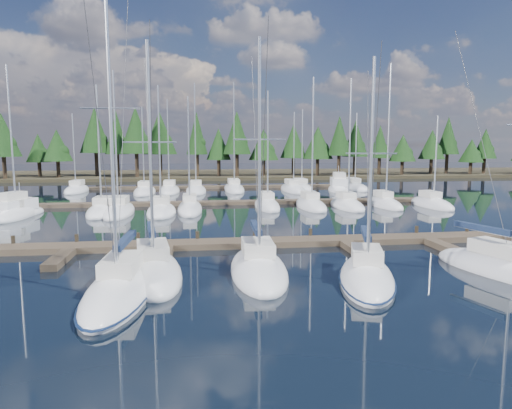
{
  "coord_description": "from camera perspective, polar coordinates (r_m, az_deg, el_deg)",
  "views": [
    {
      "loc": [
        -4.0,
        -12.15,
        6.8
      ],
      "look_at": [
        0.47,
        22.0,
        2.3
      ],
      "focal_mm": 32.0,
      "sensor_mm": 36.0,
      "label": 1
    }
  ],
  "objects": [
    {
      "name": "front_sailboat_4",
      "position": [
        23.6,
        13.65,
        -8.82
      ],
      "size": [
        4.89,
        8.31,
        11.64
      ],
      "color": "silver",
      "rests_on": "ground"
    },
    {
      "name": "front_sailboat_5",
      "position": [
        27.62,
        28.5,
        -7.1
      ],
      "size": [
        4.89,
        8.99,
        14.14
      ],
      "color": "silver",
      "rests_on": "ground"
    },
    {
      "name": "motor_yacht_right",
      "position": [
        69.58,
        10.29,
        2.13
      ],
      "size": [
        4.87,
        9.45,
        4.51
      ],
      "color": "silver",
      "rests_on": "ground"
    },
    {
      "name": "main_dock",
      "position": [
        30.5,
        0.25,
        -5.05
      ],
      "size": [
        44.0,
        6.13,
        0.9
      ],
      "color": "#4B3E2F",
      "rests_on": "ground"
    },
    {
      "name": "back_docks",
      "position": [
        62.22,
        -3.74,
        1.34
      ],
      "size": [
        50.0,
        21.8,
        0.4
      ],
      "color": "#4B3E2F",
      "rests_on": "ground"
    },
    {
      "name": "tree_line",
      "position": [
        92.4,
        -6.9,
        7.89
      ],
      "size": [
        186.9,
        11.86,
        13.77
      ],
      "color": "black",
      "rests_on": "far_shore"
    },
    {
      "name": "front_sailboat_1",
      "position": [
        21.96,
        -16.63,
        -10.13
      ],
      "size": [
        3.4,
        9.52,
        15.16
      ],
      "color": "silver",
      "rests_on": "ground"
    },
    {
      "name": "far_shore",
      "position": [
        102.44,
        -5.23,
        3.78
      ],
      "size": [
        220.0,
        30.0,
        0.6
      ],
      "primitive_type": "cube",
      "color": "#322B1C",
      "rests_on": "ground"
    },
    {
      "name": "back_sailboat_rows",
      "position": [
        57.92,
        -3.15,
        0.95
      ],
      "size": [
        46.04,
        32.88,
        16.72
      ],
      "color": "silver",
      "rests_on": "ground"
    },
    {
      "name": "front_sailboat_2",
      "position": [
        24.57,
        -12.7,
        -8.14
      ],
      "size": [
        3.97,
        8.87,
        12.61
      ],
      "color": "silver",
      "rests_on": "ground"
    },
    {
      "name": "front_sailboat_3",
      "position": [
        24.44,
        0.31,
        -8.03
      ],
      "size": [
        3.25,
        8.59,
        12.86
      ],
      "color": "silver",
      "rests_on": "ground"
    },
    {
      "name": "ground",
      "position": [
        42.89,
        -2.02,
        -1.68
      ],
      "size": [
        260.0,
        260.0,
        0.0
      ],
      "primitive_type": "plane",
      "color": "black",
      "rests_on": "ground"
    },
    {
      "name": "motor_yacht_left",
      "position": [
        49.2,
        -27.88,
        -0.85
      ],
      "size": [
        4.84,
        8.23,
        3.89
      ],
      "color": "silver",
      "rests_on": "ground"
    }
  ]
}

